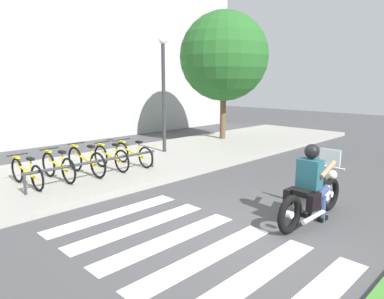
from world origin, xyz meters
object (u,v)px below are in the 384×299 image
(street_lamp, at_px, (163,84))
(rider, at_px, (311,178))
(bike_rack, at_px, (97,163))
(tree_near_rack, at_px, (224,57))
(motorcycle, at_px, (312,196))
(bicycle_0, at_px, (27,173))
(bicycle_1, at_px, (58,166))
(bicycle_2, at_px, (86,161))
(bicycle_3, at_px, (111,157))
(bicycle_4, at_px, (133,154))

(street_lamp, bearing_deg, rider, -107.04)
(bike_rack, height_order, tree_near_rack, tree_near_rack)
(rider, distance_m, bike_rack, 5.06)
(motorcycle, height_order, bicycle_0, motorcycle)
(bicycle_1, height_order, tree_near_rack, tree_near_rack)
(rider, distance_m, bicycle_2, 5.59)
(bicycle_3, bearing_deg, bicycle_4, 0.06)
(bicycle_0, height_order, bike_rack, bicycle_0)
(bicycle_0, xyz_separation_m, street_lamp, (4.90, 0.88, 1.96))
(bicycle_0, xyz_separation_m, bicycle_3, (2.22, -0.00, 0.01))
(bicycle_2, bearing_deg, bicycle_4, 0.05)
(bicycle_1, bearing_deg, rider, -67.39)
(bicycle_0, bearing_deg, bicycle_2, -0.06)
(bicycle_1, height_order, bike_rack, bicycle_1)
(bicycle_3, bearing_deg, bicycle_1, -179.99)
(bicycle_2, relative_size, street_lamp, 0.43)
(motorcycle, xyz_separation_m, rider, (-0.08, 0.00, 0.37))
(street_lamp, bearing_deg, bicycle_0, -169.78)
(street_lamp, bearing_deg, bicycle_4, -155.50)
(bicycle_2, xyz_separation_m, bicycle_3, (0.74, 0.00, -0.02))
(motorcycle, bearing_deg, bicycle_1, 113.28)
(rider, xyz_separation_m, bike_rack, (-1.50, 4.82, -0.27))
(bicycle_2, distance_m, bike_rack, 0.56)
(bicycle_3, bearing_deg, rider, -81.97)
(motorcycle, bearing_deg, bicycle_4, 91.01)
(bicycle_4, xyz_separation_m, street_lamp, (1.94, 0.88, 1.95))
(bicycle_1, height_order, street_lamp, street_lamp)
(bicycle_3, relative_size, street_lamp, 0.39)
(rider, distance_m, tree_near_rack, 9.05)
(motorcycle, xyz_separation_m, bicycle_3, (-0.84, 5.38, 0.02))
(bicycle_0, bearing_deg, bicycle_3, -0.03)
(bicycle_0, bearing_deg, street_lamp, 10.22)
(bicycle_3, distance_m, tree_near_rack, 7.07)
(bicycle_0, bearing_deg, motorcycle, -60.41)
(bicycle_1, bearing_deg, street_lamp, 12.01)
(motorcycle, distance_m, bicycle_0, 6.19)
(bicycle_1, relative_size, bicycle_3, 1.02)
(bicycle_3, relative_size, bike_rack, 0.44)
(bicycle_3, distance_m, bike_rack, 0.93)
(motorcycle, relative_size, bicycle_0, 1.36)
(motorcycle, height_order, tree_near_rack, tree_near_rack)
(bicycle_4, bearing_deg, bicycle_3, -179.94)
(bicycle_1, bearing_deg, motorcycle, -66.72)
(bike_rack, bearing_deg, bicycle_0, 159.45)
(motorcycle, distance_m, bike_rack, 5.08)
(tree_near_rack, bearing_deg, bicycle_2, -169.61)
(bicycle_2, relative_size, bicycle_4, 1.03)
(bicycle_4, xyz_separation_m, bike_rack, (-1.48, -0.56, 0.08))
(bicycle_2, bearing_deg, bicycle_1, 179.98)
(tree_near_rack, bearing_deg, bicycle_3, -168.41)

